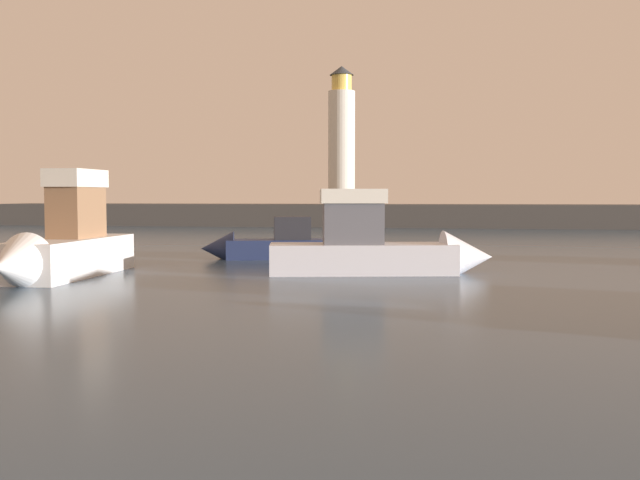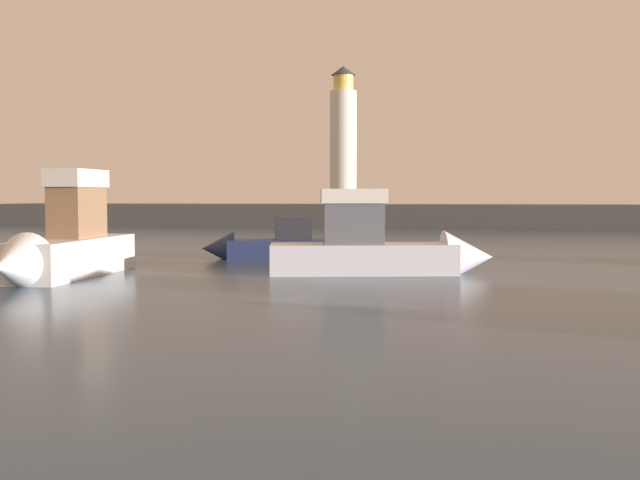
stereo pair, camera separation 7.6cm
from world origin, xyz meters
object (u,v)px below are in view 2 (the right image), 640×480
Objects in this scene: lighthouse at (343,139)px; motorboat_2 at (385,247)px; motorboat_3 at (62,245)px; motorboat_4 at (264,246)px; mooring_buoy at (62,248)px.

lighthouse reaches higher than motorboat_2.
motorboat_4 is (4.83, 8.34, -0.52)m from motorboat_3.
motorboat_3 is (-3.61, -42.23, -6.56)m from lighthouse.
lighthouse is 16.30× the size of mooring_buoy.
motorboat_2 is (6.87, -39.12, -6.73)m from lighthouse.
motorboat_3 is 1.31× the size of motorboat_4.
motorboat_4 is 7.94× the size of mooring_buoy.
lighthouse reaches higher than motorboat_4.
lighthouse reaches higher than motorboat_3.
lighthouse is 34.65m from motorboat_4.
mooring_buoy is at bearing 161.87° from motorboat_2.
lighthouse is 2.05× the size of motorboat_4.
motorboat_2 is at bearing 16.53° from motorboat_3.
motorboat_4 is (-5.64, 5.23, -0.36)m from motorboat_2.
mooring_buoy is (-8.01, -34.26, -7.27)m from lighthouse.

